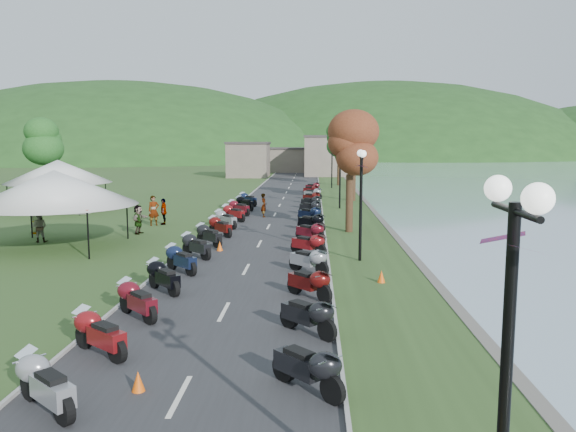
{
  "coord_description": "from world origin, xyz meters",
  "views": [
    {
      "loc": [
        2.84,
        -7.32,
        5.46
      ],
      "look_at": [
        1.45,
        23.64,
        1.3
      ],
      "focal_mm": 35.0,
      "sensor_mm": 36.0,
      "label": 1
    }
  ],
  "objects": [
    {
      "name": "vendor_tent_side",
      "position": [
        -17.04,
        35.61,
        2.0
      ],
      "size": [
        5.37,
        5.37,
        4.0
      ],
      "primitive_type": null,
      "color": "silver",
      "rests_on": "ground"
    },
    {
      "name": "far_building",
      "position": [
        -2.0,
        85.0,
        2.5
      ],
      "size": [
        18.0,
        16.0,
        5.0
      ],
      "primitive_type": "cube",
      "color": "#796C5E",
      "rests_on": "ground"
    },
    {
      "name": "pedestrian_b",
      "position": [
        -11.96,
        22.05,
        0.0
      ],
      "size": [
        0.85,
        0.52,
        1.66
      ],
      "primitive_type": "imported",
      "rotation": [
        0.0,
        0.0,
        3.23
      ],
      "color": "slate",
      "rests_on": "ground"
    },
    {
      "name": "moto_row_right",
      "position": [
        2.69,
        28.33,
        0.55
      ],
      "size": [
        2.6,
        50.37,
        1.1
      ],
      "primitive_type": null,
      "color": "#331411",
      "rests_on": "ground"
    },
    {
      "name": "tree_lakeside",
      "position": [
        5.02,
        26.2,
        3.96
      ],
      "size": [
        2.85,
        2.85,
        7.92
      ],
      "primitive_type": null,
      "color": "#2B6D26",
      "rests_on": "ground"
    },
    {
      "name": "moto_row_left",
      "position": [
        -2.56,
        16.77,
        0.55
      ],
      "size": [
        2.6,
        47.7,
        1.1
      ],
      "primitive_type": null,
      "color": "#331411",
      "rests_on": "ground"
    },
    {
      "name": "vendor_tent_main",
      "position": [
        -10.3,
        20.57,
        2.0
      ],
      "size": [
        5.5,
        5.5,
        4.0
      ],
      "primitive_type": null,
      "color": "silver",
      "rests_on": "ground"
    },
    {
      "name": "hills_backdrop",
      "position": [
        0.0,
        200.0,
        0.0
      ],
      "size": [
        360.0,
        120.0,
        76.0
      ],
      "primitive_type": null,
      "color": "#285621",
      "rests_on": "ground"
    },
    {
      "name": "pedestrian_a",
      "position": [
        -7.49,
        28.32,
        0.0
      ],
      "size": [
        0.87,
        0.8,
        1.94
      ],
      "primitive_type": "imported",
      "rotation": [
        0.0,
        0.0,
        0.52
      ],
      "color": "slate",
      "rests_on": "ground"
    },
    {
      "name": "road",
      "position": [
        0.0,
        40.0,
        0.01
      ],
      "size": [
        7.0,
        120.0,
        0.02
      ],
      "primitive_type": "cube",
      "color": "#303032",
      "rests_on": "ground"
    },
    {
      "name": "streetlamp_near",
      "position": [
        5.04,
        -1.16,
        2.5
      ],
      "size": [
        1.4,
        1.4,
        5.0
      ],
      "primitive_type": null,
      "color": "black",
      "rests_on": "ground"
    },
    {
      "name": "traffic_cone_near",
      "position": [
        -0.96,
        4.19,
        0.24
      ],
      "size": [
        0.3,
        0.3,
        0.47
      ],
      "primitive_type": "cone",
      "color": "#F2590C",
      "rests_on": "ground"
    }
  ]
}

